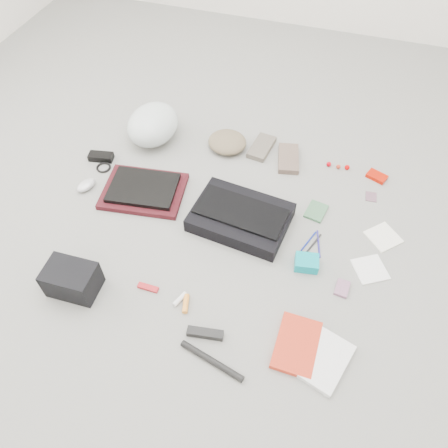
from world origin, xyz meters
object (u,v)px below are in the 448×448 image
(accordion_wallet, at_px, (307,263))
(camera_bag, at_px, (72,280))
(bike_helmet, at_px, (153,124))
(messenger_bag, at_px, (241,217))
(laptop, at_px, (143,188))
(book_red, at_px, (297,345))

(accordion_wallet, bearing_deg, camera_bag, -165.44)
(bike_helmet, distance_m, accordion_wallet, 1.12)
(messenger_bag, distance_m, bike_helmet, 0.76)
(bike_helmet, bearing_deg, laptop, -68.67)
(camera_bag, xyz_separation_m, book_red, (0.93, 0.03, -0.05))
(laptop, xyz_separation_m, book_red, (0.88, -0.55, -0.03))
(accordion_wallet, bearing_deg, bike_helmet, 139.31)
(bike_helmet, xyz_separation_m, accordion_wallet, (0.96, -0.58, -0.07))
(laptop, relative_size, camera_bag, 1.58)
(laptop, relative_size, accordion_wallet, 3.22)
(messenger_bag, distance_m, book_red, 0.64)
(laptop, height_order, bike_helmet, bike_helmet)
(laptop, xyz_separation_m, bike_helmet, (-0.11, 0.40, 0.06))
(laptop, distance_m, book_red, 1.04)
(laptop, bearing_deg, camera_bag, -102.52)
(book_red, xyz_separation_m, accordion_wallet, (-0.04, 0.37, 0.01))
(camera_bag, bearing_deg, accordion_wallet, 22.24)
(messenger_bag, height_order, book_red, messenger_bag)
(bike_helmet, distance_m, camera_bag, 0.98)
(bike_helmet, height_order, accordion_wallet, bike_helmet)
(laptop, bearing_deg, accordion_wallet, -20.02)
(accordion_wallet, bearing_deg, messenger_bag, 146.78)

